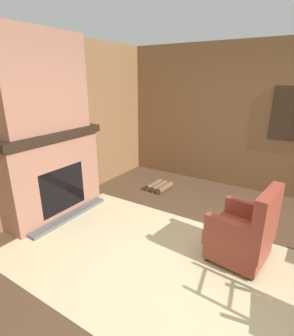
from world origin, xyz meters
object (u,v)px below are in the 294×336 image
object	(u,v)px
oil_lamp_vase	(9,131)
armchair	(244,234)
storage_case	(60,123)
firewood_stack	(159,186)

from	to	relation	value
oil_lamp_vase	armchair	bearing A→B (deg)	18.25
storage_case	firewood_stack	bearing A→B (deg)	56.10
armchair	storage_case	size ratio (longest dim) A/B	4.22
armchair	firewood_stack	distance (m)	2.25
oil_lamp_vase	storage_case	distance (m)	0.80
firewood_stack	oil_lamp_vase	bearing A→B (deg)	-113.08
oil_lamp_vase	storage_case	world-z (taller)	oil_lamp_vase
armchair	firewood_stack	size ratio (longest dim) A/B	2.04
firewood_stack	storage_case	world-z (taller)	storage_case
firewood_stack	oil_lamp_vase	world-z (taller)	oil_lamp_vase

